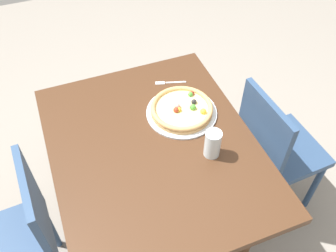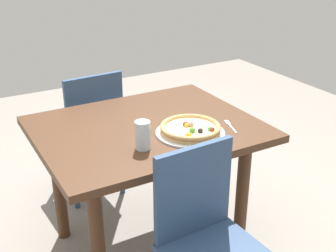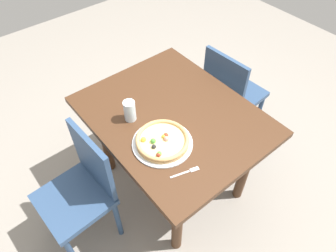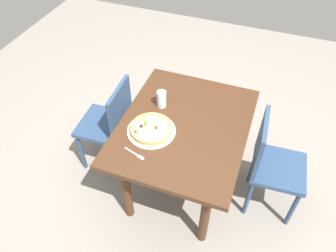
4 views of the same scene
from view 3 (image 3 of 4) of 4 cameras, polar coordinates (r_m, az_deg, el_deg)
The scene contains 8 objects.
ground_plane at distance 2.53m, azimuth 0.74°, elevation -9.89°, with size 6.00×6.00×0.00m, color gray.
dining_table at distance 2.01m, azimuth 0.91°, elevation -0.07°, with size 1.14×0.92×0.76m.
chair_near at distance 1.98m, azimuth -15.71°, elevation -11.29°, with size 0.42×0.42×0.89m.
chair_far at distance 2.52m, azimuth 11.48°, elevation 6.04°, with size 0.42×0.42×0.89m.
plate at distance 1.77m, azimuth -1.04°, elevation -3.20°, with size 0.35×0.35×0.01m, color silver.
pizza at distance 1.75m, azimuth -1.08°, elevation -2.69°, with size 0.31×0.31×0.05m.
fork at distance 1.66m, azimuth 3.58°, elevation -8.47°, with size 0.06×0.16×0.00m.
drinking_glass at distance 1.87m, azimuth -7.11°, elevation 2.82°, with size 0.07×0.07×0.14m, color silver.
Camera 3 is at (1.02, -0.87, 2.14)m, focal length 32.90 mm.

